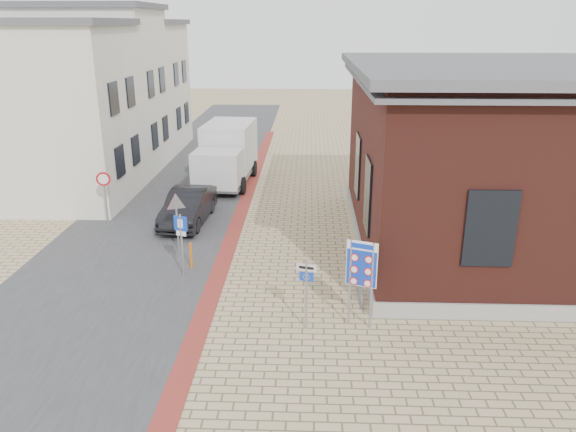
% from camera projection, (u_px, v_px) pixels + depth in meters
% --- Properties ---
extents(ground, '(120.00, 120.00, 0.00)m').
position_uv_depth(ground, '(270.00, 333.00, 15.49)').
color(ground, tan).
rests_on(ground, ground).
extents(road_strip, '(7.00, 60.00, 0.02)m').
position_uv_depth(road_strip, '(186.00, 183.00, 29.85)').
color(road_strip, '#38383A').
rests_on(road_strip, ground).
extents(curb_strip, '(0.60, 40.00, 0.02)m').
position_uv_depth(curb_strip, '(240.00, 214.00, 25.00)').
color(curb_strip, maroon).
rests_on(curb_strip, ground).
extents(brick_building, '(13.00, 13.00, 6.80)m').
position_uv_depth(brick_building, '(525.00, 155.00, 20.64)').
color(brick_building, gray).
rests_on(brick_building, ground).
extents(townhouse_near, '(7.40, 6.40, 8.30)m').
position_uv_depth(townhouse_near, '(49.00, 113.00, 25.85)').
color(townhouse_near, silver).
rests_on(townhouse_near, ground).
extents(townhouse_mid, '(7.40, 6.40, 9.10)m').
position_uv_depth(townhouse_mid, '(95.00, 89.00, 31.38)').
color(townhouse_mid, silver).
rests_on(townhouse_mid, ground).
extents(townhouse_far, '(7.40, 6.40, 8.30)m').
position_uv_depth(townhouse_far, '(128.00, 85.00, 37.18)').
color(townhouse_far, silver).
rests_on(townhouse_far, ground).
extents(bike_rack, '(0.08, 1.80, 0.60)m').
position_uv_depth(bike_rack, '(360.00, 290.00, 17.39)').
color(bike_rack, slate).
rests_on(bike_rack, ground).
extents(sedan, '(1.80, 4.49, 1.45)m').
position_uv_depth(sedan, '(188.00, 206.00, 23.80)').
color(sedan, black).
rests_on(sedan, ground).
extents(box_truck, '(2.84, 6.06, 3.10)m').
position_uv_depth(box_truck, '(227.00, 154.00, 29.40)').
color(box_truck, slate).
rests_on(box_truck, ground).
extents(border_sign, '(0.83, 0.36, 2.56)m').
position_uv_depth(border_sign, '(362.00, 266.00, 15.28)').
color(border_sign, gray).
rests_on(border_sign, ground).
extents(essen_sign, '(0.56, 0.18, 2.09)m').
position_uv_depth(essen_sign, '(306.00, 284.00, 15.30)').
color(essen_sign, gray).
rests_on(essen_sign, ground).
extents(parking_sign, '(0.47, 0.20, 2.21)m').
position_uv_depth(parking_sign, '(181.00, 235.00, 18.49)').
color(parking_sign, gray).
rests_on(parking_sign, ground).
extents(yield_sign, '(0.75, 0.35, 2.22)m').
position_uv_depth(yield_sign, '(176.00, 209.00, 20.51)').
color(yield_sign, gray).
rests_on(yield_sign, ground).
extents(speed_sign, '(0.57, 0.12, 2.44)m').
position_uv_depth(speed_sign, '(105.00, 191.00, 22.76)').
color(speed_sign, gray).
rests_on(speed_sign, ground).
extents(bollard, '(0.10, 0.10, 0.94)m').
position_uv_depth(bollard, '(191.00, 256.00, 19.45)').
color(bollard, '#DD620B').
rests_on(bollard, ground).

